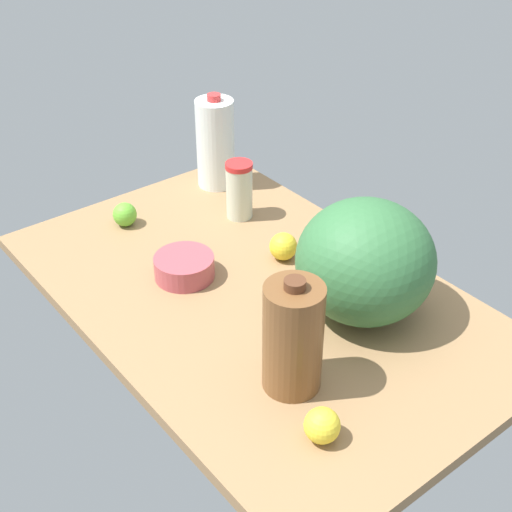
{
  "coord_description": "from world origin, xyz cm",
  "views": [
    {
      "loc": [
        -103.52,
        81.86,
        102.05
      ],
      "look_at": [
        0.0,
        0.0,
        13.0
      ],
      "focal_mm": 50.0,
      "sensor_mm": 36.0,
      "label": 1
    }
  ],
  "objects": [
    {
      "name": "countertop",
      "position": [
        0.0,
        0.0,
        1.5
      ],
      "size": [
        120.0,
        76.0,
        3.0
      ],
      "primitive_type": "cube",
      "color": "#95714A",
      "rests_on": "ground"
    },
    {
      "name": "mixing_bowl",
      "position": [
        15.41,
        9.47,
        5.71
      ],
      "size": [
        14.33,
        14.33,
        5.43
      ],
      "primitive_type": "cylinder",
      "color": "#B24952",
      "rests_on": "countertop"
    },
    {
      "name": "chocolate_milk_jug",
      "position": [
        -27.67,
        13.06,
        14.69
      ],
      "size": [
        11.58,
        11.58,
        24.95
      ],
      "color": "brown",
      "rests_on": "countertop"
    },
    {
      "name": "tumbler_cup",
      "position": [
        29.68,
        -17.81,
        10.98
      ],
      "size": [
        7.24,
        7.24,
        15.87
      ],
      "color": "beige",
      "rests_on": "countertop"
    },
    {
      "name": "watermelon",
      "position": [
        -20.03,
        -13.78,
        16.44
      ],
      "size": [
        29.93,
        29.93,
        26.88
      ],
      "primitive_type": "ellipsoid",
      "color": "#336C3C",
      "rests_on": "countertop"
    },
    {
      "name": "milk_jug",
      "position": [
        48.57,
        -23.77,
        15.9
      ],
      "size": [
        10.86,
        10.86,
        27.37
      ],
      "color": "white",
      "rests_on": "countertop"
    },
    {
      "name": "lemon_far_back",
      "position": [
        6.76,
        -13.88,
        6.45
      ],
      "size": [
        6.9,
        6.9,
        6.9
      ],
      "primitive_type": "sphere",
      "color": "yellow",
      "rests_on": "countertop"
    },
    {
      "name": "lime_by_jug",
      "position": [
        44.81,
        8.71,
        6.16
      ],
      "size": [
        6.33,
        6.33,
        6.33
      ],
      "primitive_type": "sphere",
      "color": "#61B431",
      "rests_on": "countertop"
    },
    {
      "name": "lemon_loose",
      "position": [
        -41.79,
        18.07,
        6.34
      ],
      "size": [
        6.67,
        6.67,
        6.67
      ],
      "primitive_type": "sphere",
      "color": "yellow",
      "rests_on": "countertop"
    }
  ]
}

